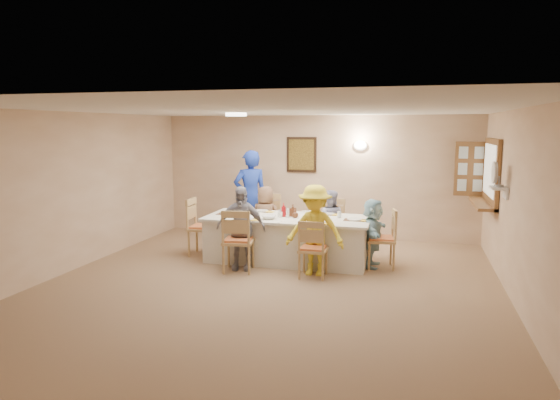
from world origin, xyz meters
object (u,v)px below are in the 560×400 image
(chair_back_right, at_px, (331,226))
(condiment_ketchup, at_px, (284,210))
(chair_front_right, at_px, (313,248))
(chair_left_end, at_px, (203,227))
(diner_back_left, at_px, (266,218))
(diner_front_left, at_px, (241,228))
(chair_front_left, at_px, (238,240))
(chair_right_end, at_px, (381,238))
(dining_table, at_px, (288,239))
(caregiver, at_px, (250,197))
(desk_fan, at_px, (497,178))
(serving_hatch, at_px, (491,173))
(diner_front_right, at_px, (315,230))
(chair_back_left, at_px, (267,221))
(diner_back_right, at_px, (330,222))
(diner_right_end, at_px, (373,233))

(chair_back_right, bearing_deg, condiment_ketchup, -124.80)
(chair_front_right, distance_m, chair_left_end, 2.29)
(diner_back_left, bearing_deg, diner_front_left, 91.81)
(chair_front_left, distance_m, chair_right_end, 2.29)
(dining_table, relative_size, caregiver, 1.52)
(desk_fan, distance_m, chair_front_left, 3.94)
(serving_hatch, height_order, diner_back_left, serving_hatch)
(desk_fan, height_order, diner_front_right, desk_fan)
(chair_front_left, height_order, caregiver, caregiver)
(chair_back_left, xyz_separation_m, chair_right_end, (2.15, -0.80, -0.02))
(caregiver, bearing_deg, dining_table, 100.49)
(desk_fan, bearing_deg, diner_front_right, -173.67)
(diner_front_right, bearing_deg, dining_table, 132.74)
(diner_back_right, bearing_deg, chair_left_end, 14.04)
(caregiver, bearing_deg, chair_front_left, 71.08)
(chair_back_left, distance_m, diner_back_left, 0.15)
(caregiver, bearing_deg, chair_right_end, 124.23)
(diner_back_left, bearing_deg, chair_back_right, -172.48)
(chair_back_left, height_order, chair_front_right, chair_back_left)
(chair_right_end, height_order, diner_right_end, diner_right_end)
(serving_hatch, bearing_deg, chair_right_end, -151.15)
(diner_back_right, bearing_deg, chair_front_right, 86.49)
(chair_back_left, relative_size, diner_back_left, 0.85)
(serving_hatch, distance_m, chair_right_end, 2.23)
(dining_table, bearing_deg, caregiver, 132.40)
(diner_back_left, distance_m, diner_right_end, 2.13)
(diner_back_left, bearing_deg, diner_right_end, 163.21)
(desk_fan, distance_m, chair_front_right, 2.83)
(chair_back_right, distance_m, chair_left_end, 2.29)
(chair_front_right, height_order, condiment_ketchup, condiment_ketchup)
(chair_front_left, bearing_deg, condiment_ketchup, -131.92)
(desk_fan, relative_size, caregiver, 0.16)
(dining_table, distance_m, diner_back_right, 0.93)
(chair_back_right, height_order, condiment_ketchup, condiment_ketchup)
(chair_back_right, relative_size, diner_front_left, 0.72)
(chair_back_left, distance_m, chair_front_right, 2.00)
(diner_right_end, relative_size, condiment_ketchup, 4.89)
(caregiver, bearing_deg, diner_back_left, 101.84)
(chair_front_left, bearing_deg, dining_table, -136.27)
(diner_back_right, xyz_separation_m, diner_front_left, (-1.20, -1.36, 0.10))
(diner_back_right, distance_m, diner_front_left, 1.82)
(chair_front_right, distance_m, diner_front_right, 0.28)
(desk_fan, bearing_deg, chair_left_end, 175.23)
(serving_hatch, relative_size, condiment_ketchup, 6.54)
(chair_left_end, relative_size, caregiver, 0.56)
(chair_front_right, distance_m, caregiver, 2.60)
(chair_back_left, height_order, diner_front_right, diner_front_right)
(diner_front_left, bearing_deg, chair_front_left, -98.40)
(diner_back_right, bearing_deg, chair_right_end, 140.89)
(chair_front_right, xyz_separation_m, chair_left_end, (-2.15, 0.80, 0.06))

